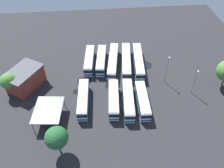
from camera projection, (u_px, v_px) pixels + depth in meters
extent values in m
plane|color=#28282B|center=(113.00, 83.00, 67.16)|extent=(97.31, 97.31, 0.00)
cube|color=silver|center=(142.00, 100.00, 59.74)|extent=(11.89, 3.04, 3.10)
cube|color=beige|center=(143.00, 96.00, 58.62)|extent=(11.41, 2.82, 0.14)
cube|color=black|center=(143.00, 99.00, 59.40)|extent=(11.95, 3.08, 0.99)
cube|color=#1E56A8|center=(142.00, 103.00, 60.34)|extent=(11.95, 3.08, 0.62)
cube|color=black|center=(139.00, 83.00, 63.58)|extent=(0.15, 2.10, 1.14)
cylinder|color=black|center=(136.00, 94.00, 63.26)|extent=(1.01, 0.34, 1.00)
cylinder|color=black|center=(144.00, 94.00, 63.36)|extent=(1.01, 0.34, 1.00)
cylinder|color=black|center=(140.00, 115.00, 58.00)|extent=(1.01, 0.34, 1.00)
cylinder|color=black|center=(149.00, 114.00, 58.10)|extent=(1.01, 0.34, 1.00)
cube|color=silver|center=(128.00, 100.00, 59.93)|extent=(13.12, 3.70, 3.10)
cube|color=beige|center=(129.00, 96.00, 58.81)|extent=(12.59, 3.45, 0.14)
cube|color=black|center=(128.00, 98.00, 59.59)|extent=(13.19, 3.74, 0.99)
cube|color=#1E56A8|center=(128.00, 102.00, 60.53)|extent=(13.19, 3.74, 0.62)
cube|color=black|center=(127.00, 81.00, 64.19)|extent=(0.25, 2.10, 1.14)
cylinder|color=black|center=(123.00, 92.00, 63.75)|extent=(1.02, 0.39, 1.00)
cylinder|color=black|center=(131.00, 92.00, 63.76)|extent=(1.02, 0.39, 1.00)
cylinder|color=black|center=(124.00, 115.00, 57.96)|extent=(1.02, 0.39, 1.00)
cylinder|color=black|center=(134.00, 115.00, 57.98)|extent=(1.02, 0.39, 1.00)
cube|color=silver|center=(114.00, 99.00, 60.07)|extent=(12.21, 3.61, 3.10)
cube|color=beige|center=(114.00, 95.00, 58.95)|extent=(11.71, 3.36, 0.14)
cube|color=black|center=(114.00, 98.00, 59.73)|extent=(12.27, 3.65, 0.99)
cube|color=#1E56A8|center=(114.00, 101.00, 60.68)|extent=(12.27, 3.65, 0.62)
cube|color=black|center=(113.00, 82.00, 64.00)|extent=(0.25, 2.10, 1.14)
cylinder|color=black|center=(109.00, 93.00, 63.69)|extent=(1.02, 0.39, 1.00)
cylinder|color=black|center=(118.00, 93.00, 63.71)|extent=(1.02, 0.39, 1.00)
cylinder|color=black|center=(109.00, 113.00, 58.31)|extent=(1.02, 0.39, 1.00)
cylinder|color=black|center=(118.00, 113.00, 58.33)|extent=(1.02, 0.39, 1.00)
cube|color=silver|center=(83.00, 99.00, 60.11)|extent=(12.52, 3.25, 3.10)
cube|color=beige|center=(83.00, 95.00, 58.99)|extent=(12.02, 3.02, 0.14)
cube|color=black|center=(83.00, 98.00, 59.77)|extent=(12.59, 3.29, 0.99)
cube|color=#1E56A8|center=(84.00, 101.00, 60.71)|extent=(12.59, 3.29, 0.62)
cube|color=black|center=(84.00, 81.00, 64.17)|extent=(0.18, 2.10, 1.14)
cylinder|color=black|center=(80.00, 92.00, 63.78)|extent=(1.02, 0.36, 1.00)
cylinder|color=black|center=(89.00, 92.00, 63.85)|extent=(1.02, 0.36, 1.00)
cylinder|color=black|center=(78.00, 114.00, 58.24)|extent=(1.02, 0.36, 1.00)
cylinder|color=black|center=(88.00, 113.00, 58.32)|extent=(1.02, 0.36, 1.00)
cube|color=silver|center=(138.00, 61.00, 71.71)|extent=(15.93, 4.10, 3.10)
cube|color=beige|center=(139.00, 57.00, 70.59)|extent=(15.28, 3.83, 0.14)
cube|color=black|center=(138.00, 60.00, 71.37)|extent=(16.01, 4.14, 0.99)
cube|color=#1E56A8|center=(138.00, 63.00, 72.32)|extent=(16.01, 4.14, 0.62)
cube|color=black|center=(136.00, 46.00, 76.99)|extent=(0.27, 2.09, 1.14)
cube|color=#47474C|center=(139.00, 65.00, 70.47)|extent=(1.15, 2.69, 2.97)
cylinder|color=black|center=(133.00, 55.00, 76.17)|extent=(1.02, 0.40, 1.00)
cylinder|color=black|center=(140.00, 55.00, 76.17)|extent=(1.02, 0.40, 1.00)
cylinder|color=black|center=(135.00, 75.00, 69.13)|extent=(1.02, 0.40, 1.00)
cylinder|color=black|center=(143.00, 75.00, 69.13)|extent=(1.02, 0.40, 1.00)
cube|color=silver|center=(126.00, 61.00, 71.81)|extent=(15.95, 4.44, 3.10)
cube|color=beige|center=(126.00, 57.00, 70.69)|extent=(15.30, 4.16, 0.14)
cube|color=black|center=(126.00, 60.00, 71.47)|extent=(16.03, 4.49, 0.99)
cube|color=#1E56A8|center=(126.00, 63.00, 72.41)|extent=(16.03, 4.49, 0.62)
cube|color=black|center=(126.00, 45.00, 77.08)|extent=(0.31, 2.09, 1.14)
cube|color=#47474C|center=(126.00, 65.00, 70.56)|extent=(1.21, 2.70, 2.97)
cylinder|color=black|center=(122.00, 55.00, 76.28)|extent=(1.03, 0.42, 1.00)
cylinder|color=black|center=(129.00, 55.00, 76.25)|extent=(1.03, 0.42, 1.00)
cylinder|color=black|center=(122.00, 74.00, 69.25)|extent=(1.03, 0.42, 1.00)
cylinder|color=black|center=(130.00, 75.00, 69.21)|extent=(1.03, 0.42, 1.00)
cube|color=silver|center=(113.00, 61.00, 71.72)|extent=(15.96, 5.13, 3.10)
cube|color=beige|center=(113.00, 57.00, 70.60)|extent=(15.31, 4.82, 0.14)
cube|color=black|center=(113.00, 60.00, 71.37)|extent=(16.05, 5.18, 0.99)
cube|color=#1E56A8|center=(113.00, 63.00, 72.32)|extent=(16.05, 5.18, 0.62)
cube|color=black|center=(114.00, 46.00, 76.98)|extent=(0.41, 2.08, 1.14)
cube|color=#47474C|center=(113.00, 65.00, 70.47)|extent=(1.32, 2.72, 2.97)
cylinder|color=black|center=(110.00, 55.00, 76.22)|extent=(1.04, 0.46, 1.00)
cylinder|color=black|center=(117.00, 56.00, 76.11)|extent=(1.04, 0.46, 1.00)
cylinder|color=black|center=(108.00, 75.00, 69.20)|extent=(1.04, 0.46, 1.00)
cylinder|color=black|center=(116.00, 75.00, 69.08)|extent=(1.04, 0.46, 1.00)
cube|color=silver|center=(101.00, 60.00, 72.11)|extent=(12.85, 4.12, 3.10)
cube|color=beige|center=(101.00, 56.00, 70.99)|extent=(12.32, 3.86, 0.14)
cube|color=black|center=(101.00, 59.00, 71.77)|extent=(12.91, 4.17, 0.99)
cube|color=#1E56A8|center=(101.00, 62.00, 72.71)|extent=(12.91, 4.17, 0.62)
cube|color=black|center=(102.00, 47.00, 76.25)|extent=(0.32, 2.09, 1.14)
cylinder|color=black|center=(99.00, 56.00, 75.89)|extent=(1.03, 0.42, 1.00)
cylinder|color=black|center=(106.00, 56.00, 75.84)|extent=(1.03, 0.42, 1.00)
cylinder|color=black|center=(97.00, 71.00, 70.25)|extent=(1.03, 0.42, 1.00)
cylinder|color=black|center=(104.00, 72.00, 70.20)|extent=(1.03, 0.42, 1.00)
cube|color=silver|center=(89.00, 60.00, 72.12)|extent=(12.64, 3.81, 3.10)
cube|color=beige|center=(89.00, 56.00, 71.00)|extent=(12.12, 3.56, 0.14)
cube|color=black|center=(89.00, 59.00, 71.77)|extent=(12.71, 3.86, 0.99)
cube|color=#1E56A8|center=(90.00, 62.00, 72.72)|extent=(12.71, 3.86, 0.62)
cube|color=black|center=(91.00, 47.00, 76.20)|extent=(0.27, 2.09, 1.14)
cylinder|color=black|center=(87.00, 56.00, 75.84)|extent=(1.03, 0.40, 1.00)
cylinder|color=black|center=(94.00, 56.00, 75.83)|extent=(1.03, 0.40, 1.00)
cylinder|color=black|center=(85.00, 71.00, 70.28)|extent=(1.03, 0.40, 1.00)
cylinder|color=black|center=(93.00, 71.00, 70.27)|extent=(1.03, 0.40, 1.00)
cube|color=maroon|center=(25.00, 79.00, 64.45)|extent=(11.68, 10.80, 5.44)
cube|color=#4C4C51|center=(22.00, 71.00, 62.45)|extent=(12.38, 11.45, 0.36)
cube|color=black|center=(38.00, 73.00, 68.66)|extent=(1.04, 1.54, 2.20)
cube|color=slate|center=(48.00, 110.00, 55.46)|extent=(9.38, 7.64, 0.20)
cylinder|color=#59595B|center=(41.00, 102.00, 59.62)|extent=(0.20, 0.20, 3.31)
cylinder|color=#59595B|center=(64.00, 102.00, 59.58)|extent=(0.20, 0.20, 3.31)
cylinder|color=#59595B|center=(33.00, 128.00, 53.78)|extent=(0.20, 0.20, 3.31)
cylinder|color=#59595B|center=(59.00, 128.00, 53.74)|extent=(0.20, 0.20, 3.31)
cylinder|color=slate|center=(167.00, 70.00, 64.66)|extent=(0.16, 0.16, 8.74)
cube|color=silver|center=(169.00, 58.00, 61.51)|extent=(0.56, 0.28, 0.20)
cylinder|color=slate|center=(194.00, 83.00, 61.82)|extent=(0.16, 0.16, 7.65)
cube|color=silver|center=(198.00, 71.00, 59.04)|extent=(0.56, 0.28, 0.20)
cylinder|color=brown|center=(59.00, 147.00, 49.93)|extent=(0.44, 0.44, 3.41)
sphere|color=#235B2D|center=(56.00, 138.00, 47.29)|extent=(4.97, 4.97, 4.97)
cylinder|color=brown|center=(223.00, 82.00, 65.39)|extent=(0.44, 0.44, 3.01)
cylinder|color=brown|center=(12.00, 90.00, 63.17)|extent=(0.44, 0.44, 2.88)
sphere|color=#478438|center=(8.00, 81.00, 60.86)|extent=(4.46, 4.46, 4.46)
cylinder|color=black|center=(77.00, 92.00, 64.58)|extent=(2.27, 2.27, 0.01)
cylinder|color=black|center=(143.00, 85.00, 66.74)|extent=(2.71, 2.71, 0.01)
cylinder|color=black|center=(110.00, 86.00, 66.39)|extent=(2.98, 2.98, 0.01)
cylinder|color=black|center=(145.00, 65.00, 73.24)|extent=(4.32, 4.32, 0.01)
cylinder|color=black|center=(84.00, 81.00, 67.70)|extent=(4.36, 4.36, 0.01)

